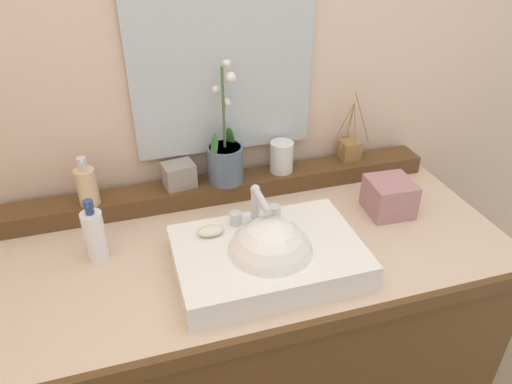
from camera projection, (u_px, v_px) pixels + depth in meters
name	position (u px, v px, depth m)	size (l,w,h in m)	color
wall_back	(209.00, 24.00, 1.43)	(2.97, 0.20, 2.71)	beige
vanity_cabinet	(251.00, 345.00, 1.56)	(1.43, 0.67, 0.86)	brown
back_ledge	(228.00, 187.00, 1.54)	(1.35, 0.10, 0.06)	brown
sink_basin	(269.00, 258.00, 1.22)	(0.47, 0.32, 0.26)	white
soap_bar	(210.00, 231.00, 1.25)	(0.07, 0.04, 0.02)	silver
potted_plant	(225.00, 158.00, 1.48)	(0.11, 0.11, 0.38)	slate
soap_dispenser	(87.00, 185.00, 1.37)	(0.06, 0.06, 0.15)	beige
tumbler_cup	(282.00, 157.00, 1.54)	(0.08, 0.08, 0.10)	silver
reed_diffuser	(349.00, 149.00, 1.63)	(0.12, 0.08, 0.23)	olive
trinket_box	(179.00, 175.00, 1.47)	(0.09, 0.07, 0.08)	gray
lotion_bottle	(95.00, 235.00, 1.25)	(0.06, 0.06, 0.18)	white
tissue_box	(389.00, 197.00, 1.45)	(0.13, 0.13, 0.11)	#B07B7D
mirror	(222.00, 53.00, 1.37)	(0.55, 0.02, 0.61)	silver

